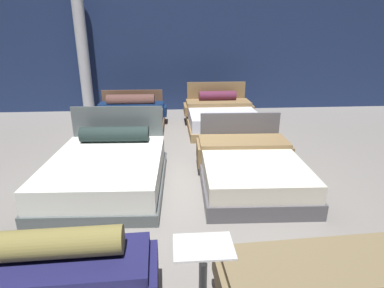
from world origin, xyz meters
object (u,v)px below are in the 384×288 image
at_px(support_pillar, 82,48).
at_px(bed_5, 221,117).
at_px(bed_2, 108,170).
at_px(bed_4, 129,120).
at_px(bed_3, 250,169).

bearing_deg(support_pillar, bed_5, -24.85).
distance_m(bed_2, support_pillar, 4.82).
distance_m(bed_4, support_pillar, 2.55).
height_order(bed_4, support_pillar, support_pillar).
relative_size(bed_2, bed_5, 1.10).
bearing_deg(support_pillar, bed_2, -73.58).
relative_size(bed_3, bed_4, 1.01).
bearing_deg(bed_2, bed_4, 92.78).
bearing_deg(bed_2, bed_5, 55.31).
bearing_deg(bed_3, bed_2, 179.78).
relative_size(bed_2, support_pillar, 0.61).
distance_m(bed_2, bed_4, 2.78).
relative_size(bed_4, bed_5, 1.02).
xyz_separation_m(bed_3, support_pillar, (-3.37, 4.48, 1.51)).
relative_size(bed_2, bed_4, 1.08).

